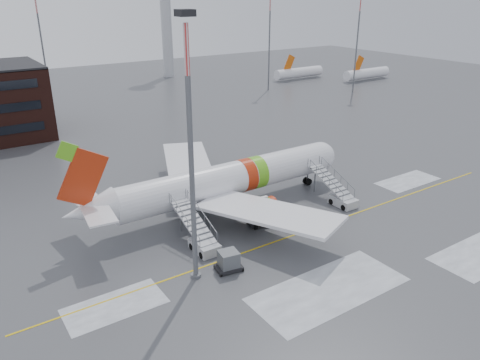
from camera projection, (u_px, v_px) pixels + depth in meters
ground at (304, 226)px, 50.71m from camera, size 260.00×260.00×0.00m
airliner at (223, 181)px, 53.55m from camera, size 35.03×32.97×11.18m
airstair_fwd at (339, 195)px, 55.66m from camera, size 2.05×7.70×3.48m
airstair_aft at (201, 238)px, 45.91m from camera, size 2.05×7.70×3.48m
pushback_tug at (260, 219)px, 50.60m from camera, size 3.15×2.59×1.66m
uld_container at (229, 262)px, 42.34m from camera, size 2.56×2.05×1.90m
light_mast_near at (191, 152)px, 37.26m from camera, size 1.20×1.20×22.44m
control_tower at (166, 9)px, 132.23m from camera, size 6.40×6.40×30.00m
light_mast_far_ne at (270, 34)px, 114.90m from camera, size 1.20×1.20×24.25m
light_mast_far_n at (41, 40)px, 101.36m from camera, size 1.20×1.20×24.25m
light_mast_far_e at (358, 35)px, 112.41m from camera, size 1.20×1.20×24.25m
distant_aircraft at (322, 81)px, 132.24m from camera, size 35.00×18.00×8.00m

